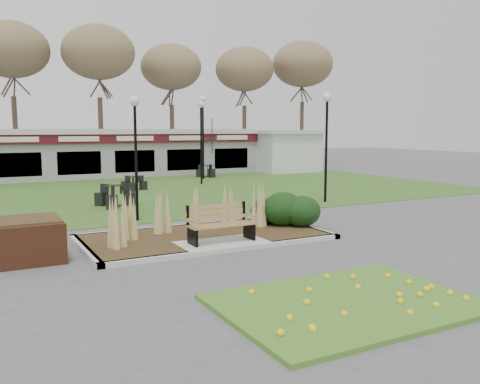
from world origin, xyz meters
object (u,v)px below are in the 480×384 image
food_pavilion (74,153)px  lamp_post_far_right (203,119)px  bistro_set_d (207,173)px  lamp_post_near_left (135,130)px  bistro_set_c (134,186)px  park_bench (220,223)px  lamp_post_near_right (327,123)px  bistro_set_a (114,199)px  service_hut (286,150)px  lamp_post_mid_right (201,124)px  patio_umbrella (212,151)px  brick_planter (26,240)px

food_pavilion → lamp_post_far_right: 7.87m
bistro_set_d → lamp_post_near_left: bearing=-122.9°
bistro_set_c → bistro_set_d: bearing=37.7°
park_bench → lamp_post_near_right: (7.02, 4.91, 2.55)m
lamp_post_near_left → bistro_set_a: (0.07, 3.23, -2.58)m
service_hut → bistro_set_a: size_ratio=2.91×
lamp_post_near_left → bistro_set_a: bearing=88.8°
lamp_post_mid_right → patio_umbrella: bearing=58.9°
food_pavilion → bistro_set_a: (-0.74, -12.11, -1.18)m
lamp_post_near_left → bistro_set_c: bearing=74.6°
park_bench → lamp_post_near_right: 8.94m
food_pavilion → patio_umbrella: size_ratio=9.70×
food_pavilion → patio_umbrella: (8.00, -1.96, 0.08)m
park_bench → brick_planter: bearing=170.3°
bistro_set_c → patio_umbrella: 8.74m
lamp_post_near_left → lamp_post_mid_right: lamp_post_mid_right is taller
service_hut → lamp_post_near_left: 19.64m
food_pavilion → lamp_post_near_left: (-0.81, -15.34, 1.39)m
bistro_set_a → lamp_post_near_right: bearing=-19.2°
brick_planter → lamp_post_near_right: (11.42, 4.16, 2.67)m
brick_planter → food_pavilion: (4.40, 18.96, 1.00)m
lamp_post_far_right → bistro_set_c: bearing=-145.4°
lamp_post_mid_right → lamp_post_far_right: (1.22, 2.52, 0.31)m
lamp_post_far_right → bistro_set_d: bearing=54.5°
park_bench → bistro_set_d: 18.24m
food_pavilion → bistro_set_a: 12.19m
bistro_set_c → lamp_post_near_left: bearing=-105.4°
lamp_post_mid_right → brick_planter: bearing=-127.8°
food_pavilion → lamp_post_near_right: size_ratio=5.71×
food_pavilion → service_hut: size_ratio=5.59×
park_bench → food_pavilion: bearing=90.0°
park_bench → lamp_post_mid_right: 14.52m
lamp_post_near_left → bistro_set_d: bearing=57.1°
park_bench → bistro_set_a: park_bench is taller
lamp_post_mid_right → patio_umbrella: size_ratio=1.72×
brick_planter → bistro_set_c: bearing=63.4°
brick_planter → lamp_post_near_left: size_ratio=0.38×
brick_planter → service_hut: bearing=43.5°
food_pavilion → lamp_post_near_left: lamp_post_near_left is taller
brick_planter → lamp_post_far_right: 18.83m
brick_planter → bistro_set_c: 12.85m
service_hut → lamp_post_mid_right: 9.50m
lamp_post_near_right → bistro_set_a: bearing=160.8°
park_bench → lamp_post_near_left: 5.00m
bistro_set_c → patio_umbrella: size_ratio=0.49×
lamp_post_near_left → bistro_set_c: size_ratio=3.17×
service_hut → lamp_post_mid_right: lamp_post_mid_right is taller
food_pavilion → bistro_set_c: bearing=-79.7°
service_hut → patio_umbrella: 5.50m
bistro_set_c → patio_umbrella: patio_umbrella is taller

